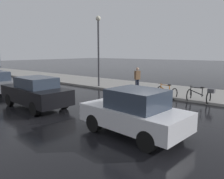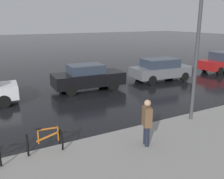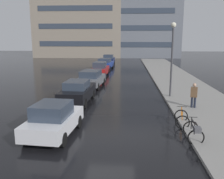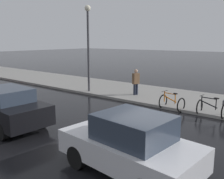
{
  "view_description": "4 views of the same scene",
  "coord_description": "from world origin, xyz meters",
  "px_view_note": "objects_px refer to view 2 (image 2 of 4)",
  "views": [
    {
      "loc": [
        -8.69,
        -4.63,
        2.84
      ],
      "look_at": [
        -0.53,
        2.02,
        1.03
      ],
      "focal_mm": 35.0,
      "sensor_mm": 36.0,
      "label": 1
    },
    {
      "loc": [
        11.06,
        -0.51,
        4.14
      ],
      "look_at": [
        1.76,
        4.62,
        1.19
      ],
      "focal_mm": 40.0,
      "sensor_mm": 36.0,
      "label": 2
    },
    {
      "loc": [
        0.8,
        -11.46,
        4.55
      ],
      "look_at": [
        -0.02,
        2.11,
        1.67
      ],
      "focal_mm": 40.0,
      "sensor_mm": 36.0,
      "label": 3
    },
    {
      "loc": [
        -7.61,
        -4.03,
        3.45
      ],
      "look_at": [
        1.37,
        3.06,
        1.17
      ],
      "focal_mm": 40.0,
      "sensor_mm": 36.0,
      "label": 4
    }
  ],
  "objects_px": {
    "pedestrian": "(147,122)",
    "car_red": "(224,62)",
    "bicycle_second": "(45,142)",
    "car_grey": "(161,69)",
    "streetlamp": "(198,36)",
    "car_black": "(88,77)"
  },
  "relations": [
    {
      "from": "car_black",
      "to": "car_red",
      "type": "distance_m",
      "value": 12.12
    },
    {
      "from": "bicycle_second",
      "to": "pedestrian",
      "type": "height_order",
      "value": "pedestrian"
    },
    {
      "from": "bicycle_second",
      "to": "streetlamp",
      "type": "xyz_separation_m",
      "value": [
        0.41,
        6.04,
        3.18
      ]
    },
    {
      "from": "pedestrian",
      "to": "streetlamp",
      "type": "distance_m",
      "value": 4.11
    },
    {
      "from": "car_black",
      "to": "streetlamp",
      "type": "relative_size",
      "value": 0.79
    },
    {
      "from": "car_red",
      "to": "bicycle_second",
      "type": "bearing_deg",
      "value": -69.78
    },
    {
      "from": "car_grey",
      "to": "pedestrian",
      "type": "bearing_deg",
      "value": -42.31
    },
    {
      "from": "car_black",
      "to": "pedestrian",
      "type": "bearing_deg",
      "value": -9.3
    },
    {
      "from": "car_grey",
      "to": "streetlamp",
      "type": "relative_size",
      "value": 0.8
    },
    {
      "from": "car_black",
      "to": "car_grey",
      "type": "xyz_separation_m",
      "value": [
        0.16,
        5.57,
        0.0
      ]
    },
    {
      "from": "bicycle_second",
      "to": "streetlamp",
      "type": "relative_size",
      "value": 0.21
    },
    {
      "from": "car_grey",
      "to": "car_red",
      "type": "xyz_separation_m",
      "value": [
        0.11,
        6.55,
        0.02
      ]
    },
    {
      "from": "bicycle_second",
      "to": "car_red",
      "type": "distance_m",
      "value": 17.47
    },
    {
      "from": "car_grey",
      "to": "streetlamp",
      "type": "bearing_deg",
      "value": -30.09
    },
    {
      "from": "car_grey",
      "to": "pedestrian",
      "type": "xyz_separation_m",
      "value": [
        7.5,
        -6.82,
        0.16
      ]
    },
    {
      "from": "pedestrian",
      "to": "car_black",
      "type": "bearing_deg",
      "value": 170.7
    },
    {
      "from": "pedestrian",
      "to": "car_red",
      "type": "bearing_deg",
      "value": 118.91
    },
    {
      "from": "car_grey",
      "to": "car_black",
      "type": "bearing_deg",
      "value": -91.68
    },
    {
      "from": "streetlamp",
      "to": "pedestrian",
      "type": "bearing_deg",
      "value": -72.68
    },
    {
      "from": "pedestrian",
      "to": "streetlamp",
      "type": "relative_size",
      "value": 0.31
    },
    {
      "from": "bicycle_second",
      "to": "streetlamp",
      "type": "bearing_deg",
      "value": 86.16
    },
    {
      "from": "bicycle_second",
      "to": "car_grey",
      "type": "distance_m",
      "value": 11.61
    }
  ]
}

